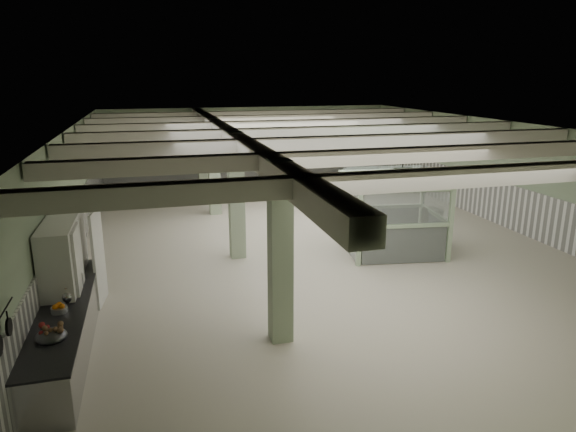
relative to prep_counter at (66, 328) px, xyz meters
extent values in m
plane|color=beige|center=(6.54, 5.35, -0.46)|extent=(20.00, 20.00, 0.00)
cube|color=white|center=(6.54, 5.35, 3.14)|extent=(14.00, 20.00, 0.02)
cube|color=#A1BA95|center=(6.54, 15.35, 1.34)|extent=(14.00, 0.02, 3.60)
cube|color=#A1BA95|center=(6.54, -4.65, 1.34)|extent=(14.00, 0.02, 3.60)
cube|color=#A1BA95|center=(-0.46, 5.35, 1.34)|extent=(0.02, 20.00, 3.60)
cube|color=#A1BA95|center=(13.54, 5.35, 1.34)|extent=(0.02, 20.00, 3.60)
cube|color=white|center=(-0.43, 5.35, 0.29)|extent=(0.05, 19.90, 1.50)
cube|color=white|center=(13.52, 5.35, 0.29)|extent=(0.05, 19.90, 1.50)
cube|color=white|center=(6.54, 15.33, 0.29)|extent=(13.90, 0.05, 1.50)
cube|color=beige|center=(4.04, 5.35, 2.92)|extent=(0.45, 19.90, 0.40)
cube|color=beige|center=(6.54, -2.15, 2.96)|extent=(13.90, 0.35, 0.32)
cube|color=beige|center=(6.54, 0.35, 2.96)|extent=(13.90, 0.35, 0.32)
cube|color=beige|center=(6.54, 2.85, 2.96)|extent=(13.90, 0.35, 0.32)
cube|color=beige|center=(6.54, 5.35, 2.96)|extent=(13.90, 0.35, 0.32)
cube|color=beige|center=(6.54, 7.85, 2.96)|extent=(13.90, 0.35, 0.32)
cube|color=beige|center=(6.54, 10.35, 2.96)|extent=(13.90, 0.35, 0.32)
cube|color=beige|center=(6.54, 12.85, 2.96)|extent=(13.90, 0.35, 0.32)
cube|color=#99AD8B|center=(4.04, -0.65, 1.34)|extent=(0.42, 0.42, 3.60)
cube|color=#99AD8B|center=(4.04, 4.35, 1.34)|extent=(0.42, 0.42, 3.60)
cube|color=#99AD8B|center=(4.04, 9.35, 1.34)|extent=(0.42, 0.42, 3.60)
cube|color=#99AD8B|center=(4.04, 13.35, 1.34)|extent=(0.42, 0.42, 3.60)
cylinder|color=black|center=(-0.39, -2.25, 1.39)|extent=(0.02, 1.20, 0.02)
cone|color=#2C3B2D|center=(7.04, 0.35, 2.59)|extent=(0.44, 0.44, 0.22)
cone|color=#2C3B2D|center=(7.04, 5.85, 2.59)|extent=(0.44, 0.44, 0.22)
cone|color=#2C3B2D|center=(7.04, 10.85, 2.59)|extent=(0.44, 0.44, 0.22)
cube|color=#ACABB0|center=(0.00, 0.00, -0.02)|extent=(0.85, 5.03, 0.88)
cube|color=black|center=(0.00, 0.00, 0.43)|extent=(0.89, 5.07, 0.04)
cylinder|color=#B2B2B7|center=(-0.03, -0.27, 0.49)|extent=(0.29, 0.29, 0.10)
cylinder|color=black|center=(-0.34, -2.20, 1.17)|extent=(0.04, 0.26, 0.26)
cube|color=silver|center=(-0.11, 1.35, 0.69)|extent=(0.63, 2.50, 2.29)
cube|color=silver|center=(0.23, 0.78, 0.69)|extent=(0.06, 0.94, 2.19)
cube|color=silver|center=(0.35, 2.03, 0.69)|extent=(0.18, 0.94, 2.19)
cube|color=silver|center=(0.27, 0.78, 0.69)|extent=(0.02, 0.05, 0.30)
cube|color=silver|center=(0.27, 1.93, 0.69)|extent=(0.02, 0.05, 0.30)
cube|color=#A8C49D|center=(7.12, 2.74, 0.62)|extent=(0.14, 0.14, 2.16)
cube|color=#A8C49D|center=(7.44, 4.87, 0.62)|extent=(0.14, 0.14, 2.16)
cube|color=#A8C49D|center=(9.68, 2.35, 0.62)|extent=(0.14, 0.14, 2.16)
cube|color=#A8C49D|center=(10.00, 4.48, 0.62)|extent=(0.14, 0.14, 2.16)
cube|color=#A8C49D|center=(8.56, 3.61, 1.75)|extent=(3.16, 2.80, 0.12)
cube|color=silver|center=(8.40, 2.54, 0.09)|extent=(2.37, 0.41, 1.05)
cube|color=silver|center=(8.40, 2.54, 1.32)|extent=(2.37, 0.41, 1.22)
cube|color=silver|center=(8.72, 4.68, 0.09)|extent=(2.37, 0.41, 1.05)
cube|color=silver|center=(8.72, 4.68, 1.32)|extent=(2.37, 0.41, 1.22)
cube|color=silver|center=(7.28, 3.80, 0.09)|extent=(0.35, 1.94, 1.05)
cube|color=silver|center=(7.28, 3.80, 1.32)|extent=(0.35, 1.94, 1.22)
cube|color=silver|center=(9.84, 3.42, 0.09)|extent=(0.35, 1.94, 1.05)
cube|color=silver|center=(9.84, 3.42, 1.32)|extent=(0.35, 1.94, 1.22)
cube|color=#515446|center=(10.04, 3.91, 0.11)|extent=(0.47, 0.59, 1.15)
camera|label=1|loc=(1.76, -9.61, 4.62)|focal=32.00mm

